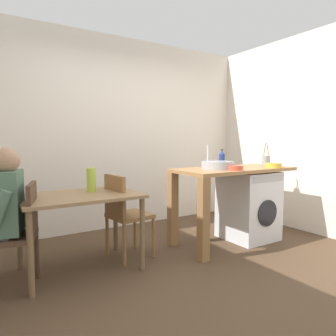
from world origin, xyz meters
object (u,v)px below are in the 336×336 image
object	(u,v)px
chair_person_seat	(19,230)
vase	(91,180)
dining_table	(80,204)
utensil_crock	(266,160)
bottle_tall_green	(222,159)
chair_opposite	(124,211)
washing_machine	(248,205)
mixing_bowl	(235,167)
colander	(273,165)

from	to	relation	value
chair_person_seat	vase	xyz separation A→B (m)	(0.70, 0.22, 0.35)
dining_table	chair_person_seat	size ratio (longest dim) A/B	1.22
vase	utensil_crock	bearing A→B (deg)	-5.74
bottle_tall_green	vase	bearing A→B (deg)	176.38
utensil_crock	vase	xyz separation A→B (m)	(-2.32, 0.23, -0.13)
chair_opposite	washing_machine	size ratio (longest dim) A/B	1.05
washing_machine	mixing_bowl	distance (m)	0.71
chair_opposite	colander	distance (m)	1.92
bottle_tall_green	colander	size ratio (longest dim) A/B	1.13
chair_opposite	mixing_bowl	bearing A→B (deg)	63.54
dining_table	vase	bearing A→B (deg)	33.69
washing_machine	mixing_bowl	bearing A→B (deg)	-156.20
vase	dining_table	bearing A→B (deg)	-146.31
utensil_crock	colander	distance (m)	0.33
washing_machine	utensil_crock	size ratio (longest dim) A/B	2.87
chair_person_seat	bottle_tall_green	world-z (taller)	bottle_tall_green
dining_table	mixing_bowl	bearing A→B (deg)	-13.05
chair_person_seat	mixing_bowl	xyz separation A→B (m)	(2.20, -0.26, 0.44)
chair_person_seat	utensil_crock	world-z (taller)	utensil_crock
utensil_crock	washing_machine	bearing A→B (deg)	-171.90
chair_opposite	vase	world-z (taller)	vase
chair_opposite	vase	distance (m)	0.48
dining_table	bottle_tall_green	world-z (taller)	bottle_tall_green
mixing_bowl	chair_person_seat	bearing A→B (deg)	173.21
washing_machine	colander	bearing A→B (deg)	-49.26
dining_table	washing_machine	size ratio (longest dim) A/B	1.28
colander	vase	size ratio (longest dim) A/B	0.84
chair_opposite	vase	size ratio (longest dim) A/B	3.76
dining_table	chair_opposite	size ratio (longest dim) A/B	1.22
bottle_tall_green	mixing_bowl	size ratio (longest dim) A/B	1.18
chair_person_seat	mixing_bowl	bearing A→B (deg)	-80.46
washing_machine	bottle_tall_green	size ratio (longest dim) A/B	3.81
bottle_tall_green	colander	world-z (taller)	bottle_tall_green
chair_person_seat	vase	distance (m)	0.81
washing_machine	bottle_tall_green	bearing A→B (deg)	148.80
dining_table	bottle_tall_green	xyz separation A→B (m)	(1.80, -0.00, 0.38)
chair_opposite	vase	bearing A→B (deg)	-106.80
bottle_tall_green	utensil_crock	xyz separation A→B (m)	(0.67, -0.13, -0.03)
dining_table	colander	bearing A→B (deg)	-9.99
chair_opposite	utensil_crock	bearing A→B (deg)	78.38
chair_opposite	colander	world-z (taller)	colander
dining_table	washing_machine	xyz separation A→B (m)	(2.10, -0.19, -0.21)
chair_person_seat	utensil_crock	distance (m)	3.05
bottle_tall_green	vase	xyz separation A→B (m)	(-1.65, 0.10, -0.16)
chair_person_seat	colander	bearing A→B (deg)	-79.35
dining_table	chair_person_seat	world-z (taller)	chair_person_seat
colander	utensil_crock	bearing A→B (deg)	56.30
chair_person_seat	chair_opposite	bearing A→B (deg)	-64.67
utensil_crock	colander	xyz separation A→B (m)	(-0.18, -0.27, -0.04)
dining_table	vase	world-z (taller)	vase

